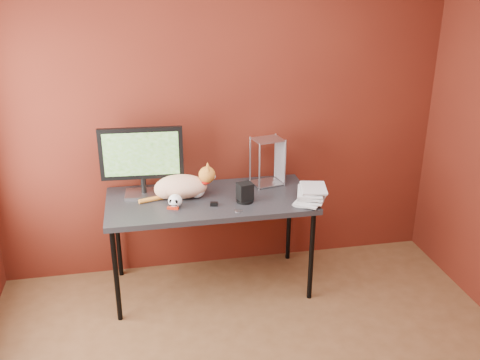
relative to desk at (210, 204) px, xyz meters
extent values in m
cube|color=#50170F|center=(0.15, 0.38, 0.60)|extent=(3.50, 0.02, 2.60)
cube|color=black|center=(0.00, 0.00, 0.03)|extent=(1.50, 0.70, 0.04)
cylinder|color=black|center=(-0.70, -0.30, -0.34)|extent=(0.04, 0.04, 0.71)
cylinder|color=black|center=(0.70, -0.30, -0.34)|extent=(0.04, 0.04, 0.71)
cylinder|color=black|center=(-0.70, 0.30, -0.34)|extent=(0.04, 0.04, 0.71)
cylinder|color=black|center=(0.70, 0.30, -0.34)|extent=(0.04, 0.04, 0.71)
cube|color=#B7B7BC|center=(-0.47, 0.15, 0.06)|extent=(0.29, 0.21, 0.02)
cylinder|color=black|center=(-0.47, 0.15, 0.13)|extent=(0.04, 0.04, 0.12)
cube|color=black|center=(-0.47, 0.15, 0.38)|extent=(0.60, 0.07, 0.39)
cube|color=#1D4612|center=(-0.47, 0.15, 0.38)|extent=(0.54, 0.04, 0.32)
ellipsoid|color=orange|center=(-0.20, 0.05, 0.14)|extent=(0.40, 0.25, 0.18)
ellipsoid|color=orange|center=(-0.31, 0.07, 0.12)|extent=(0.20, 0.19, 0.14)
sphere|color=white|center=(-0.09, 0.04, 0.11)|extent=(0.12, 0.12, 0.12)
sphere|color=orange|center=(-0.01, 0.02, 0.23)|extent=(0.12, 0.12, 0.12)
cone|color=orange|center=(-0.01, -0.01, 0.29)|extent=(0.04, 0.04, 0.05)
cone|color=orange|center=(0.00, 0.05, 0.29)|extent=(0.04, 0.04, 0.05)
cylinder|color=red|center=(-0.03, 0.03, 0.18)|extent=(0.09, 0.09, 0.01)
cylinder|color=orange|center=(-0.42, 0.03, 0.07)|extent=(0.20, 0.09, 0.03)
ellipsoid|color=white|center=(-0.26, -0.11, 0.10)|extent=(0.10, 0.10, 0.10)
ellipsoid|color=black|center=(-0.28, -0.15, 0.11)|extent=(0.03, 0.02, 0.03)
ellipsoid|color=black|center=(-0.24, -0.15, 0.11)|extent=(0.03, 0.02, 0.03)
cube|color=black|center=(-0.26, -0.15, 0.08)|extent=(0.05, 0.02, 0.00)
cylinder|color=black|center=(0.24, -0.11, 0.06)|extent=(0.13, 0.13, 0.02)
cube|color=black|center=(0.24, -0.11, 0.13)|extent=(0.12, 0.11, 0.13)
imported|color=beige|center=(0.63, -0.15, 0.17)|extent=(0.29, 0.30, 0.24)
imported|color=beige|center=(0.63, -0.15, 0.41)|extent=(0.27, 0.30, 0.24)
imported|color=beige|center=(0.63, -0.15, 0.65)|extent=(0.26, 0.29, 0.24)
imported|color=beige|center=(0.63, -0.15, 0.90)|extent=(0.24, 0.29, 0.24)
imported|color=beige|center=(0.63, -0.15, 1.14)|extent=(0.23, 0.27, 0.24)
cylinder|color=#B7B7BC|center=(0.37, 0.10, 0.24)|extent=(0.01, 0.01, 0.37)
cylinder|color=#B7B7BC|center=(0.59, 0.10, 0.24)|extent=(0.01, 0.01, 0.37)
cylinder|color=#B7B7BC|center=(0.37, 0.28, 0.24)|extent=(0.01, 0.01, 0.37)
cylinder|color=#B7B7BC|center=(0.59, 0.28, 0.24)|extent=(0.01, 0.01, 0.37)
cube|color=#B7B7BC|center=(0.48, 0.19, 0.06)|extent=(0.25, 0.22, 0.01)
cube|color=#B7B7BC|center=(0.48, 0.19, 0.41)|extent=(0.25, 0.22, 0.01)
cube|color=#B4240D|center=(-0.28, -0.14, 0.06)|extent=(0.08, 0.05, 0.02)
cube|color=black|center=(0.01, -0.14, 0.06)|extent=(0.06, 0.04, 0.03)
cylinder|color=#B7B7BC|center=(0.16, -0.26, 0.05)|extent=(0.05, 0.05, 0.00)
camera|label=1|loc=(-0.46, -3.56, 1.64)|focal=40.00mm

